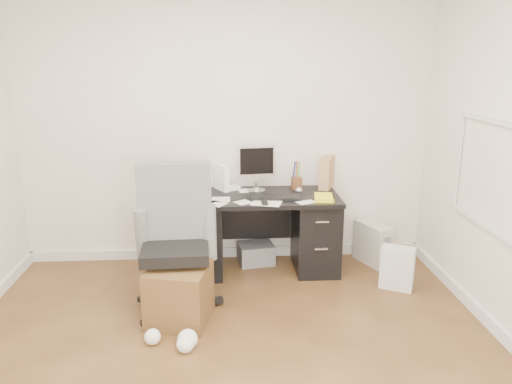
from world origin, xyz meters
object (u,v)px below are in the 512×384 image
keyboard (276,197)px  lcd_monitor (256,168)px  wicker_basket (179,294)px  desk (259,231)px  pc_tower (373,243)px  office_chair (175,242)px

keyboard → lcd_monitor: bearing=126.3°
keyboard → wicker_basket: (-0.83, -0.83, -0.54)m
desk → keyboard: 0.41m
lcd_monitor → pc_tower: bearing=-8.8°
desk → lcd_monitor: size_ratio=3.26×
desk → office_chair: size_ratio=1.25×
desk → keyboard: keyboard is taller
lcd_monitor → wicker_basket: bearing=-128.0°
office_chair → wicker_basket: bearing=-81.7°
desk → keyboard: bearing=-38.4°
office_chair → pc_tower: size_ratio=2.92×
desk → wicker_basket: (-0.69, -0.94, -0.17)m
desk → lcd_monitor: (-0.01, 0.14, 0.58)m
office_chair → wicker_basket: 0.41m
keyboard → office_chair: office_chair is taller
lcd_monitor → office_chair: bearing=-133.4°
lcd_monitor → pc_tower: 1.40m
keyboard → office_chair: 1.10m
keyboard → wicker_basket: size_ratio=1.05×
office_chair → pc_tower: office_chair is taller
lcd_monitor → desk: bearing=-91.0°
pc_tower → wicker_basket: 2.11m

